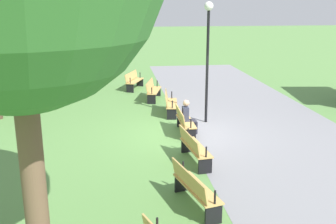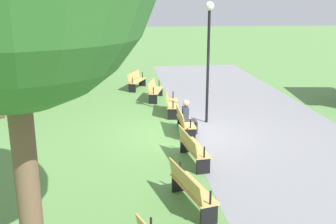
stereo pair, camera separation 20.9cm
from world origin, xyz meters
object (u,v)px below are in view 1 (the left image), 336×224
(person_seated, at_px, (188,116))
(bench_0, at_px, (134,80))
(lamp_post, at_px, (208,41))
(bench_3, at_px, (184,121))
(tree_1, at_px, (41,2))
(bench_1, at_px, (153,90))
(bench_4, at_px, (193,147))
(bench_2, at_px, (170,103))
(bench_5, at_px, (194,188))

(person_seated, bearing_deg, bench_0, -168.33)
(bench_0, xyz_separation_m, lamp_post, (6.18, 2.45, 2.56))
(bench_0, distance_m, person_seated, 7.59)
(bench_3, bearing_deg, bench_0, -169.40)
(tree_1, bearing_deg, bench_1, 61.33)
(bench_0, bearing_deg, bench_1, 38.99)
(person_seated, bearing_deg, bench_4, -6.69)
(bench_1, distance_m, person_seated, 5.08)
(bench_0, relative_size, person_seated, 1.48)
(bench_3, relative_size, person_seated, 1.43)
(bench_4, relative_size, lamp_post, 0.40)
(bench_2, distance_m, person_seated, 2.54)
(bench_2, bearing_deg, bench_4, 7.11)
(bench_5, height_order, person_seated, person_seated)
(bench_0, height_order, bench_1, same)
(lamp_post, bearing_deg, tree_1, -133.94)
(bench_0, xyz_separation_m, bench_5, (12.48, 0.77, 0.00))
(bench_1, relative_size, bench_3, 1.04)
(lamp_post, bearing_deg, bench_0, -158.41)
(bench_2, relative_size, bench_3, 1.03)
(bench_1, distance_m, lamp_post, 4.85)
(bench_0, bearing_deg, bench_4, 28.39)
(bench_1, bearing_deg, bench_0, -148.12)
(bench_0, xyz_separation_m, bench_2, (4.91, 1.24, 0.00))
(bench_3, distance_m, person_seated, 0.22)
(bench_3, height_order, bench_4, same)
(bench_0, height_order, bench_3, same)
(bench_0, bearing_deg, bench_2, 35.46)
(bench_0, relative_size, bench_1, 0.99)
(bench_3, distance_m, bench_5, 5.07)
(tree_1, distance_m, lamp_post, 9.59)
(bench_2, xyz_separation_m, lamp_post, (1.27, 1.21, 2.56))
(bench_1, distance_m, bench_5, 10.06)
(bench_0, relative_size, bench_5, 0.99)
(bench_0, distance_m, bench_5, 12.50)
(bench_1, relative_size, bench_5, 1.00)
(tree_1, bearing_deg, bench_3, 36.38)
(tree_1, xyz_separation_m, lamp_post, (6.59, 6.84, -1.34))
(person_seated, bearing_deg, bench_3, -84.56)
(bench_0, xyz_separation_m, bench_4, (9.98, 1.24, 0.00))
(bench_4, height_order, person_seated, person_seated)
(bench_5, relative_size, tree_1, 0.27)
(bench_0, height_order, bench_5, same)
(bench_0, bearing_deg, tree_1, -73.94)
(bench_0, bearing_deg, bench_5, 24.86)
(bench_5, bearing_deg, bench_1, 165.78)
(bench_0, xyz_separation_m, bench_3, (7.45, 1.39, 0.00))
(bench_5, distance_m, lamp_post, 7.00)
(bench_3, bearing_deg, lamp_post, 140.14)
(bench_5, distance_m, person_seated, 5.10)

